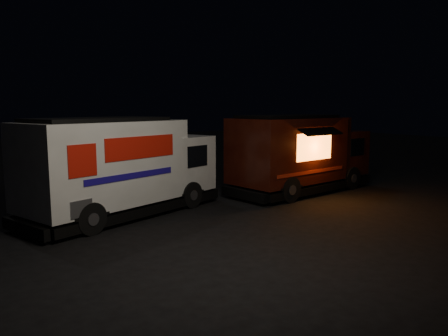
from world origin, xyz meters
TOP-DOWN VIEW (x-y plane):
  - ground at (0.00, 0.00)m, footprint 80.00×80.00m
  - white_truck at (-1.33, 1.99)m, footprint 6.91×4.27m
  - red_truck at (5.74, 1.83)m, footprint 6.64×3.21m

SIDE VIEW (x-z plane):
  - ground at x=0.00m, z-range 0.00..0.00m
  - white_truck at x=-1.33m, z-range 0.00..2.97m
  - red_truck at x=5.74m, z-range 0.00..2.97m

